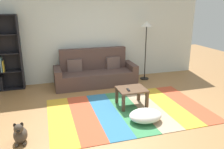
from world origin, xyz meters
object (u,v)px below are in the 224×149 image
object	(u,v)px
standing_lamp	(146,31)
tv_remote	(128,90)
pouf	(145,116)
dog	(20,134)
coffee_table	(132,92)
couch	(95,73)

from	to	relation	value
standing_lamp	tv_remote	bearing A→B (deg)	-124.37
pouf	dog	size ratio (longest dim) A/B	1.62
coffee_table	pouf	bearing A→B (deg)	-90.10
pouf	standing_lamp	distance (m)	2.98
dog	couch	bearing A→B (deg)	53.54
coffee_table	standing_lamp	xyz separation A→B (m)	(1.10, 1.70, 1.10)
couch	standing_lamp	world-z (taller)	standing_lamp
couch	tv_remote	distance (m)	1.77
coffee_table	pouf	size ratio (longest dim) A/B	0.96
couch	dog	bearing A→B (deg)	-126.46
couch	coffee_table	world-z (taller)	couch
coffee_table	dog	bearing A→B (deg)	-160.55
coffee_table	standing_lamp	size ratio (longest dim) A/B	0.36
tv_remote	standing_lamp	bearing A→B (deg)	59.22
pouf	couch	bearing A→B (deg)	100.42
standing_lamp	tv_remote	world-z (taller)	standing_lamp
pouf	tv_remote	bearing A→B (deg)	99.14
dog	standing_lamp	size ratio (longest dim) A/B	0.23
coffee_table	dog	size ratio (longest dim) A/B	1.56
pouf	dog	world-z (taller)	dog
couch	coffee_table	size ratio (longest dim) A/B	3.64
coffee_table	tv_remote	xyz separation A→B (m)	(-0.11, -0.07, 0.09)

